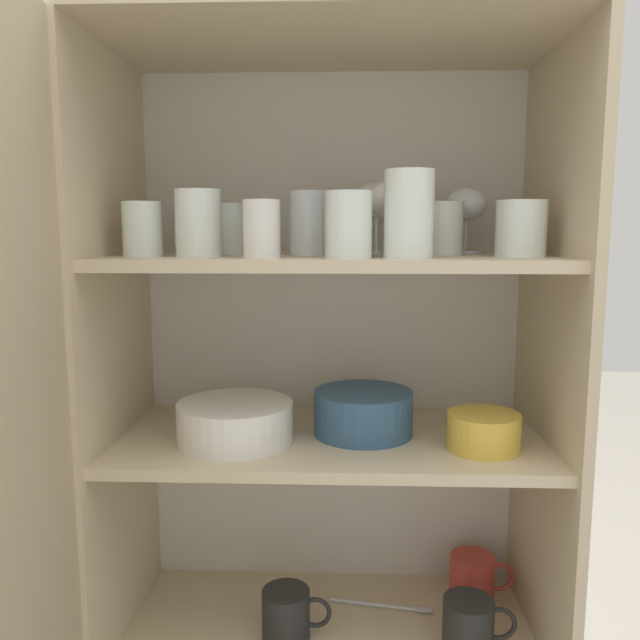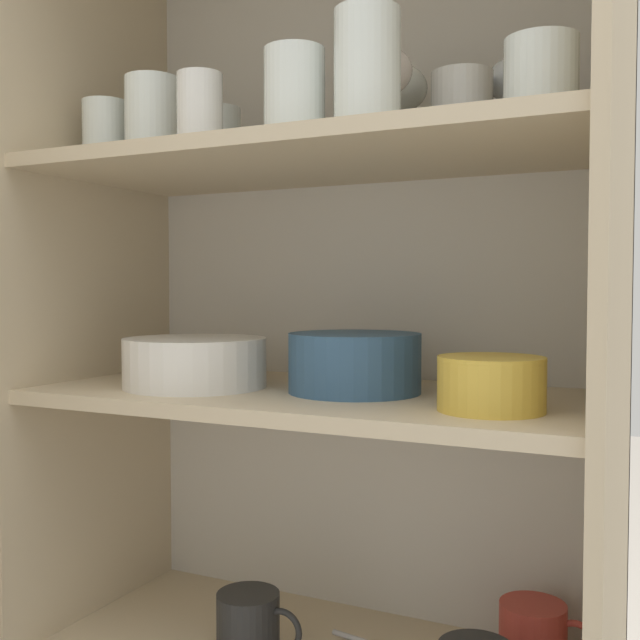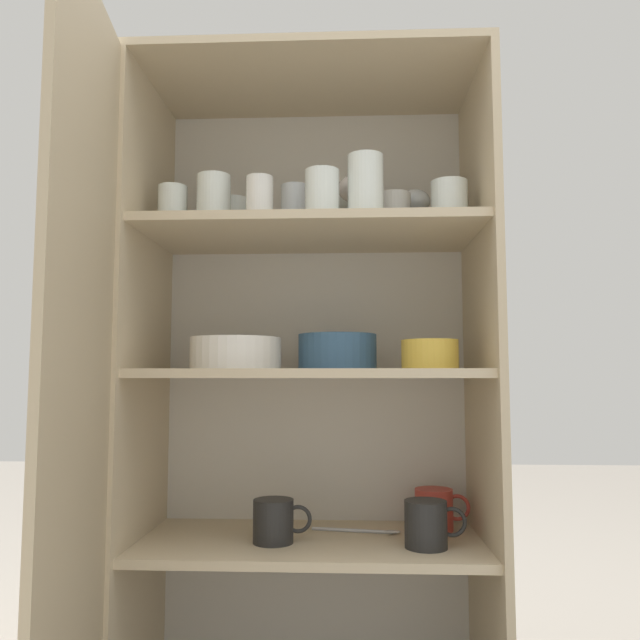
# 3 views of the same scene
# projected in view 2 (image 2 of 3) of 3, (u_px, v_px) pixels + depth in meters

# --- Properties ---
(cupboard_back_panel) EXTENTS (0.81, 0.02, 1.43)m
(cupboard_back_panel) POSITION_uv_depth(u_px,v_px,m) (365.00, 388.00, 1.23)
(cupboard_back_panel) COLOR silver
(cupboard_back_panel) RESTS_ON ground_plane
(cupboard_side_left) EXTENTS (0.02, 0.41, 1.43)m
(cupboard_side_left) POSITION_uv_depth(u_px,v_px,m) (96.00, 388.00, 1.23)
(cupboard_side_left) COLOR #CCB793
(cupboard_side_left) RESTS_ON ground_plane
(cupboard_side_right) EXTENTS (0.02, 0.41, 1.43)m
(cupboard_side_right) POSITION_uv_depth(u_px,v_px,m) (613.00, 427.00, 0.88)
(cupboard_side_right) COLOR #CCB793
(cupboard_side_right) RESTS_ON ground_plane
(shelf_board_middle) EXTENTS (0.78, 0.37, 0.02)m
(shelf_board_middle) POSITION_uv_depth(u_px,v_px,m) (312.00, 397.00, 1.06)
(shelf_board_middle) COLOR beige
(shelf_board_upper) EXTENTS (0.78, 0.37, 0.02)m
(shelf_board_upper) POSITION_uv_depth(u_px,v_px,m) (312.00, 160.00, 1.04)
(shelf_board_upper) COLOR beige
(tumbler_glass_0) EXTENTS (0.08, 0.08, 0.14)m
(tumbler_glass_0) POSITION_uv_depth(u_px,v_px,m) (367.00, 70.00, 0.88)
(tumbler_glass_0) COLOR white
(tumbler_glass_0) RESTS_ON shelf_board_upper
(tumbler_glass_1) EXTENTS (0.07, 0.07, 0.11)m
(tumbler_glass_1) POSITION_uv_depth(u_px,v_px,m) (293.00, 117.00, 1.08)
(tumbler_glass_1) COLOR white
(tumbler_glass_1) RESTS_ON shelf_board_upper
(tumbler_glass_2) EXTENTS (0.08, 0.08, 0.11)m
(tumbler_glass_2) POSITION_uv_depth(u_px,v_px,m) (152.00, 117.00, 1.07)
(tumbler_glass_2) COLOR white
(tumbler_glass_2) RESTS_ON shelf_board_upper
(tumbler_glass_3) EXTENTS (0.06, 0.06, 0.09)m
(tumbler_glass_3) POSITION_uv_depth(u_px,v_px,m) (200.00, 109.00, 0.98)
(tumbler_glass_3) COLOR white
(tumbler_glass_3) RESTS_ON shelf_board_upper
(tumbler_glass_4) EXTENTS (0.08, 0.08, 0.09)m
(tumbler_glass_4) POSITION_uv_depth(u_px,v_px,m) (541.00, 81.00, 0.85)
(tumbler_glass_4) COLOR white
(tumbler_glass_4) RESTS_ON shelf_board_upper
(tumbler_glass_5) EXTENTS (0.08, 0.08, 0.10)m
(tumbler_glass_5) POSITION_uv_depth(u_px,v_px,m) (462.00, 109.00, 0.99)
(tumbler_glass_5) COLOR white
(tumbler_glass_5) RESTS_ON shelf_board_upper
(tumbler_glass_6) EXTENTS (0.08, 0.08, 0.11)m
(tumbler_glass_6) POSITION_uv_depth(u_px,v_px,m) (295.00, 93.00, 0.93)
(tumbler_glass_6) COLOR white
(tumbler_glass_6) RESTS_ON shelf_board_upper
(tumbler_glass_7) EXTENTS (0.07, 0.07, 0.09)m
(tumbler_glass_7) POSITION_uv_depth(u_px,v_px,m) (105.00, 132.00, 1.13)
(tumbler_glass_7) COLOR white
(tumbler_glass_7) RESTS_ON shelf_board_upper
(tumbler_glass_8) EXTENTS (0.08, 0.08, 0.09)m
(tumbler_glass_8) POSITION_uv_depth(u_px,v_px,m) (214.00, 139.00, 1.18)
(tumbler_glass_8) COLOR white
(tumbler_glass_8) RESTS_ON shelf_board_upper
(wine_glass_0) EXTENTS (0.08, 0.08, 0.13)m
(wine_glass_0) POSITION_uv_depth(u_px,v_px,m) (381.00, 77.00, 0.99)
(wine_glass_0) COLOR silver
(wine_glass_0) RESTS_ON shelf_board_upper
(wine_glass_1) EXTENTS (0.08, 0.08, 0.13)m
(wine_glass_1) POSITION_uv_depth(u_px,v_px,m) (516.00, 85.00, 1.02)
(wine_glass_1) COLOR white
(wine_glass_1) RESTS_ON shelf_board_upper
(wine_glass_2) EXTENTS (0.09, 0.09, 0.14)m
(wine_glass_2) POSITION_uv_depth(u_px,v_px,m) (397.00, 92.00, 1.10)
(wine_glass_2) COLOR white
(wine_glass_2) RESTS_ON shelf_board_upper
(plate_stack_white) EXTENTS (0.21, 0.21, 0.07)m
(plate_stack_white) POSITION_uv_depth(u_px,v_px,m) (195.00, 362.00, 1.09)
(plate_stack_white) COLOR white
(plate_stack_white) RESTS_ON shelf_board_middle
(mixing_bowl_large) EXTENTS (0.18, 0.18, 0.08)m
(mixing_bowl_large) POSITION_uv_depth(u_px,v_px,m) (355.00, 360.00, 1.03)
(mixing_bowl_large) COLOR #33567A
(mixing_bowl_large) RESTS_ON shelf_board_middle
(serving_bowl_small) EXTENTS (0.13, 0.13, 0.06)m
(serving_bowl_small) POSITION_uv_depth(u_px,v_px,m) (491.00, 381.00, 0.88)
(serving_bowl_small) COLOR gold
(serving_bowl_small) RESTS_ON shelf_board_middle
(coffee_mug_extra_1) EXTENTS (0.13, 0.09, 0.09)m
(coffee_mug_extra_1) POSITION_uv_depth(u_px,v_px,m) (250.00, 626.00, 1.07)
(coffee_mug_extra_1) COLOR black
(coffee_mug_extra_1) RESTS_ON shelf_board_lower
(coffee_mug_extra_2) EXTENTS (0.13, 0.09, 0.10)m
(coffee_mug_extra_2) POSITION_uv_depth(u_px,v_px,m) (534.00, 639.00, 1.02)
(coffee_mug_extra_2) COLOR #BC3D33
(coffee_mug_extra_2) RESTS_ON shelf_board_lower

